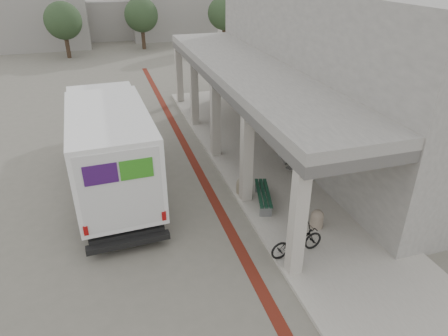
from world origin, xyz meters
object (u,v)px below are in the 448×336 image
object	(u,v)px
bench	(263,195)
utility_cabinet	(286,147)
fedex_truck	(110,146)
bicycle_black	(297,241)

from	to	relation	value
bench	utility_cabinet	distance (m)	4.02
fedex_truck	bench	world-z (taller)	fedex_truck
bench	utility_cabinet	world-z (taller)	utility_cabinet
utility_cabinet	bicycle_black	distance (m)	6.59
fedex_truck	bench	bearing A→B (deg)	-30.72
fedex_truck	bench	xyz separation A→B (m)	(5.03, -2.73, -1.43)
bench	bicycle_black	bearing A→B (deg)	-76.48
fedex_truck	bench	size ratio (longest dim) A/B	4.15
fedex_truck	bicycle_black	size ratio (longest dim) A/B	4.82
fedex_truck	bench	distance (m)	5.90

